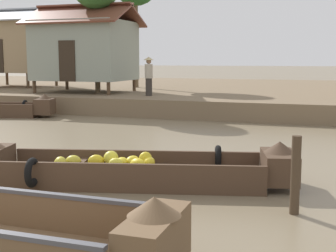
% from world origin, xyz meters
% --- Properties ---
extents(ground_plane, '(300.00, 300.00, 0.00)m').
position_xyz_m(ground_plane, '(0.00, 10.00, 0.00)').
color(ground_plane, '#7A6B51').
extents(riverbank_strip, '(160.00, 20.00, 0.73)m').
position_xyz_m(riverbank_strip, '(0.00, 22.95, 0.36)').
color(riverbank_strip, '#756047').
rests_on(riverbank_strip, ground).
extents(banana_boat, '(6.00, 2.70, 0.84)m').
position_xyz_m(banana_boat, '(1.05, 3.91, 0.28)').
color(banana_boat, '#473323').
rests_on(banana_boat, ground).
extents(stilt_house_left, '(4.58, 3.67, 4.37)m').
position_xyz_m(stilt_house_left, '(-12.45, 18.78, 3.07)').
color(stilt_house_left, '#4C3826').
rests_on(stilt_house_left, riverbank_strip).
extents(stilt_house_mid_left, '(4.88, 3.75, 4.10)m').
position_xyz_m(stilt_house_mid_left, '(-6.47, 16.01, 2.74)').
color(stilt_house_mid_left, '#4C3826').
rests_on(stilt_house_mid_left, riverbank_strip).
extents(vendor_person, '(0.44, 0.44, 1.66)m').
position_xyz_m(vendor_person, '(-2.80, 14.84, 1.65)').
color(vendor_person, '#332D28').
rests_on(vendor_person, riverbank_strip).
extents(mooring_post, '(0.14, 0.14, 1.18)m').
position_xyz_m(mooring_post, '(4.04, 3.15, 0.59)').
color(mooring_post, '#423323').
rests_on(mooring_post, ground).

